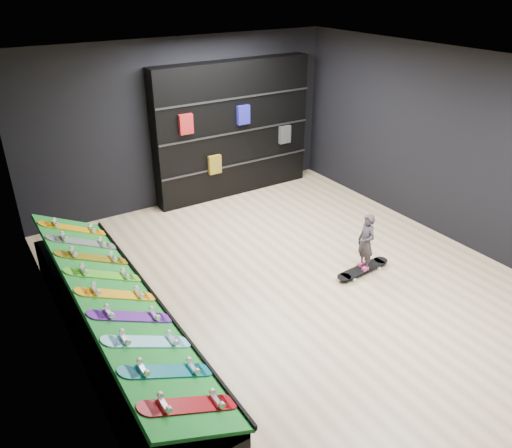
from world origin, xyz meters
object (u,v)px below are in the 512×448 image
child (365,253)px  floor_skateboard (363,270)px  back_shelving (233,130)px  display_rack (117,330)px

child → floor_skateboard: bearing=180.0°
floor_skateboard → child: 0.31m
back_shelving → child: size_ratio=6.15×
floor_skateboard → child: bearing=0.0°
floor_skateboard → child: (0.00, 0.00, 0.31)m
floor_skateboard → child: child is taller
child → display_rack: bearing=-87.2°
floor_skateboard → child: size_ratio=1.89×
back_shelving → child: (0.08, -3.66, -0.93)m
child → back_shelving: bearing=-170.6°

